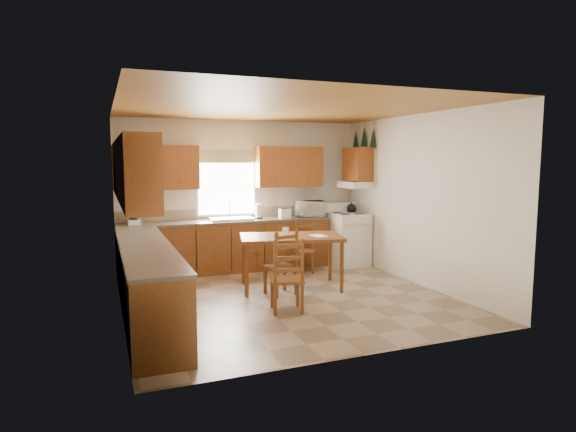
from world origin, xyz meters
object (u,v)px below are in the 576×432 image
object	(u,v)px
stove	(348,240)
chair_far_right	(304,248)
microwave	(310,209)
chair_far_left	(249,247)
chair_near_left	(287,275)
chair_near_right	(281,263)
dining_table	(291,262)

from	to	relation	value
stove	chair_far_right	world-z (taller)	stove
microwave	chair_far_left	xyz separation A→B (m)	(-1.24, -0.10, -0.64)
stove	chair_near_left	size ratio (longest dim) A/B	0.99
microwave	chair_near_left	xyz separation A→B (m)	(-1.44, -2.51, -0.58)
chair_near_right	chair_far_right	size ratio (longest dim) A/B	1.10
stove	chair_near_left	xyz separation A→B (m)	(-2.10, -2.21, 0.00)
microwave	chair_near_left	size ratio (longest dim) A/B	0.50
microwave	chair_far_right	distance (m)	0.91
microwave	chair_far_left	world-z (taller)	microwave
chair_far_left	chair_far_right	bearing A→B (deg)	-20.82
stove	dining_table	size ratio (longest dim) A/B	0.63
chair_near_right	dining_table	bearing A→B (deg)	-146.82
microwave	chair_far_right	size ratio (longest dim) A/B	0.56
stove	chair_near_right	size ratio (longest dim) A/B	1.01
dining_table	chair_far_left	xyz separation A→B (m)	(-0.27, 1.37, 0.01)
stove	chair_far_left	world-z (taller)	stove
chair_near_left	stove	bearing A→B (deg)	-121.21
dining_table	chair_far_right	xyz separation A→B (m)	(0.62, 0.92, 0.02)
chair_near_right	chair_far_right	bearing A→B (deg)	-138.21
chair_near_right	stove	bearing A→B (deg)	-154.22
chair_near_left	chair_far_right	world-z (taller)	chair_near_left
stove	chair_far_left	bearing A→B (deg)	171.59
dining_table	chair_near_right	bearing A→B (deg)	-122.13
chair_near_left	chair_far_left	size ratio (longest dim) A/B	1.14
dining_table	chair_far_right	size ratio (longest dim) A/B	1.77
stove	dining_table	bearing A→B (deg)	-146.68
dining_table	chair_near_left	bearing A→B (deg)	-101.32
dining_table	chair_near_right	size ratio (longest dim) A/B	1.61
chair_near_left	chair_near_right	distance (m)	0.80
dining_table	microwave	bearing A→B (deg)	69.89
chair_far_left	chair_far_right	world-z (taller)	chair_far_right
dining_table	chair_far_left	distance (m)	1.40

